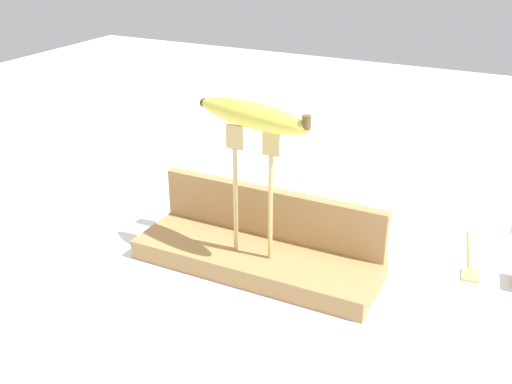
{
  "coord_description": "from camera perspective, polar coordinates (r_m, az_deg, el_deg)",
  "views": [
    {
      "loc": [
        0.36,
        -0.72,
        0.51
      ],
      "look_at": [
        0.0,
        0.0,
        0.13
      ],
      "focal_mm": 42.18,
      "sensor_mm": 36.0,
      "label": 1
    }
  ],
  "objects": [
    {
      "name": "board_backstop",
      "position": [
        0.96,
        1.45,
        -1.97
      ],
      "size": [
        0.38,
        0.02,
        0.08
      ],
      "primitive_type": "cube",
      "color": "#A87F4C",
      "rests_on": "wooden_board"
    },
    {
      "name": "fork_stand_center",
      "position": [
        0.87,
        -0.31,
        0.96
      ],
      "size": [
        0.08,
        0.01,
        0.2
      ],
      "color": "tan",
      "rests_on": "wooden_board"
    },
    {
      "name": "banana_raised_center",
      "position": [
        0.84,
        -0.33,
        7.31
      ],
      "size": [
        0.2,
        0.08,
        0.04
      ],
      "color": "#DBD147",
      "rests_on": "fork_stand_center"
    },
    {
      "name": "wooden_board",
      "position": [
        0.95,
        0.0,
        -6.39
      ],
      "size": [
        0.39,
        0.13,
        0.03
      ],
      "primitive_type": "cube",
      "color": "#A87F4C",
      "rests_on": "ground"
    },
    {
      "name": "fork_fallen_near",
      "position": [
        1.02,
        19.63,
        -6.21
      ],
      "size": [
        0.04,
        0.16,
        0.01
      ],
      "color": "tan",
      "rests_on": "ground"
    },
    {
      "name": "ground_plane",
      "position": [
        0.95,
        0.0,
        -7.2
      ],
      "size": [
        3.0,
        3.0,
        0.0
      ],
      "primitive_type": "plane",
      "color": "silver"
    }
  ]
}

